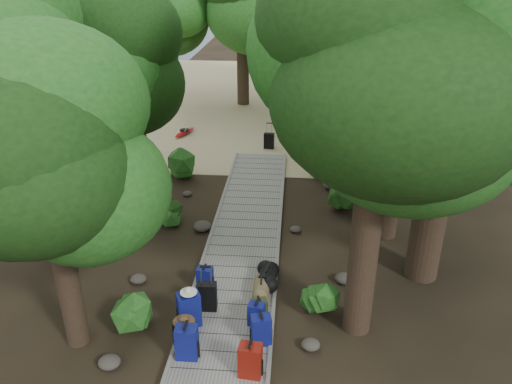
# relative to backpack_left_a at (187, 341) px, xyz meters

# --- Properties ---
(ground) EXTENTS (120.00, 120.00, 0.00)m
(ground) POSITION_rel_backpack_left_a_xyz_m (0.64, 4.19, -0.52)
(ground) COLOR #322619
(ground) RESTS_ON ground
(sand_beach) EXTENTS (40.00, 22.00, 0.02)m
(sand_beach) POSITION_rel_backpack_left_a_xyz_m (0.64, 20.19, -0.51)
(sand_beach) COLOR tan
(sand_beach) RESTS_ON ground
(boardwalk) EXTENTS (2.00, 12.00, 0.12)m
(boardwalk) POSITION_rel_backpack_left_a_xyz_m (0.64, 5.19, -0.46)
(boardwalk) COLOR gray
(boardwalk) RESTS_ON ground
(backpack_left_a) EXTENTS (0.42, 0.30, 0.79)m
(backpack_left_a) POSITION_rel_backpack_left_a_xyz_m (0.00, 0.00, 0.00)
(backpack_left_a) COLOR navy
(backpack_left_a) RESTS_ON boardwalk
(backpack_left_b) EXTENTS (0.40, 0.34, 0.62)m
(backpack_left_b) POSITION_rel_backpack_left_a_xyz_m (-0.14, 0.29, -0.09)
(backpack_left_b) COLOR black
(backpack_left_b) RESTS_ON boardwalk
(backpack_left_c) EXTENTS (0.56, 0.50, 0.87)m
(backpack_left_c) POSITION_rel_backpack_left_a_xyz_m (-0.15, 0.94, 0.04)
(backpack_left_c) COLOR navy
(backpack_left_c) RESTS_ON boardwalk
(backpack_left_d) EXTENTS (0.39, 0.30, 0.55)m
(backpack_left_d) POSITION_rel_backpack_left_a_xyz_m (-0.06, 2.33, -0.12)
(backpack_left_d) COLOR navy
(backpack_left_d) RESTS_ON boardwalk
(backpack_right_a) EXTENTS (0.45, 0.34, 0.75)m
(backpack_right_a) POSITION_rel_backpack_left_a_xyz_m (1.26, -0.36, -0.02)
(backpack_right_a) COLOR maroon
(backpack_right_a) RESTS_ON boardwalk
(backpack_right_b) EXTENTS (0.45, 0.36, 0.72)m
(backpack_right_b) POSITION_rel_backpack_left_a_xyz_m (1.40, 0.50, -0.04)
(backpack_right_b) COLOR navy
(backpack_right_b) RESTS_ON boardwalk
(backpack_right_c) EXTENTS (0.38, 0.30, 0.57)m
(backpack_right_c) POSITION_rel_backpack_left_a_xyz_m (1.26, 1.06, -0.11)
(backpack_right_c) COLOR navy
(backpack_right_c) RESTS_ON boardwalk
(backpack_right_d) EXTENTS (0.40, 0.35, 0.52)m
(backpack_right_d) POSITION_rel_backpack_left_a_xyz_m (1.30, 1.26, -0.14)
(backpack_right_d) COLOR #2D3518
(backpack_right_d) RESTS_ON boardwalk
(duffel_right_khaki) EXTENTS (0.40, 0.58, 0.38)m
(duffel_right_khaki) POSITION_rel_backpack_left_a_xyz_m (1.29, 2.08, -0.20)
(duffel_right_khaki) COLOR brown
(duffel_right_khaki) RESTS_ON boardwalk
(duffel_right_black) EXTENTS (0.55, 0.75, 0.42)m
(duffel_right_black) POSITION_rel_backpack_left_a_xyz_m (1.41, 2.52, -0.18)
(duffel_right_black) COLOR black
(duffel_right_black) RESTS_ON boardwalk
(suitcase_on_boardwalk) EXTENTS (0.44, 0.26, 0.67)m
(suitcase_on_boardwalk) POSITION_rel_backpack_left_a_xyz_m (0.14, 1.48, -0.06)
(suitcase_on_boardwalk) COLOR black
(suitcase_on_boardwalk) RESTS_ON boardwalk
(lone_suitcase_on_sand) EXTENTS (0.44, 0.29, 0.65)m
(lone_suitcase_on_sand) POSITION_rel_backpack_left_a_xyz_m (0.90, 12.15, -0.17)
(lone_suitcase_on_sand) COLOR black
(lone_suitcase_on_sand) RESTS_ON sand_beach
(hat_brown) EXTENTS (0.43, 0.43, 0.13)m
(hat_brown) POSITION_rel_backpack_left_a_xyz_m (-0.10, 0.28, 0.29)
(hat_brown) COLOR #51351E
(hat_brown) RESTS_ON backpack_left_b
(hat_white) EXTENTS (0.35, 0.35, 0.12)m
(hat_white) POSITION_rel_backpack_left_a_xyz_m (-0.12, 0.89, 0.53)
(hat_white) COLOR silver
(hat_white) RESTS_ON backpack_left_c
(kayak) EXTENTS (1.62, 3.10, 0.30)m
(kayak) POSITION_rel_backpack_left_a_xyz_m (-2.96, 13.62, -0.34)
(kayak) COLOR #B20F12
(kayak) RESTS_ON sand_beach
(sun_lounger) EXTENTS (1.15, 1.72, 0.53)m
(sun_lounger) POSITION_rel_backpack_left_a_xyz_m (3.69, 14.32, -0.23)
(sun_lounger) COLOR silver
(sun_lounger) RESTS_ON sand_beach
(tree_right_a) EXTENTS (4.98, 4.98, 8.30)m
(tree_right_a) POSITION_rel_backpack_left_a_xyz_m (3.38, 1.26, 3.63)
(tree_right_a) COLOR black
(tree_right_a) RESTS_ON ground
(tree_right_b) EXTENTS (6.28, 6.28, 11.21)m
(tree_right_b) POSITION_rel_backpack_left_a_xyz_m (5.19, 3.38, 5.09)
(tree_right_b) COLOR black
(tree_right_b) RESTS_ON ground
(tree_right_c) EXTENTS (4.97, 4.97, 8.60)m
(tree_right_c) POSITION_rel_backpack_left_a_xyz_m (4.59, 5.31, 3.78)
(tree_right_c) COLOR black
(tree_right_c) RESTS_ON ground
(tree_right_d) EXTENTS (5.75, 5.75, 10.55)m
(tree_right_d) POSITION_rel_backpack_left_a_xyz_m (6.03, 8.41, 4.76)
(tree_right_d) COLOR black
(tree_right_d) RESTS_ON ground
(tree_right_e) EXTENTS (5.07, 5.07, 9.13)m
(tree_right_e) POSITION_rel_backpack_left_a_xyz_m (5.02, 11.18, 4.05)
(tree_right_e) COLOR black
(tree_right_e) RESTS_ON ground
(tree_right_f) EXTENTS (5.42, 5.42, 9.69)m
(tree_right_f) POSITION_rel_backpack_left_a_xyz_m (6.79, 14.06, 4.33)
(tree_right_f) COLOR black
(tree_right_f) RESTS_ON ground
(tree_left_a) EXTENTS (3.86, 3.86, 6.44)m
(tree_left_a) POSITION_rel_backpack_left_a_xyz_m (-2.37, 0.39, 2.70)
(tree_left_a) COLOR black
(tree_left_a) RESTS_ON ground
(tree_left_b) EXTENTS (4.52, 4.52, 8.13)m
(tree_left_b) POSITION_rel_backpack_left_a_xyz_m (-4.59, 4.02, 3.55)
(tree_left_b) COLOR black
(tree_left_b) RESTS_ON ground
(tree_left_c) EXTENTS (4.02, 4.02, 7.00)m
(tree_left_c) POSITION_rel_backpack_left_a_xyz_m (-3.61, 7.39, 2.98)
(tree_left_c) COLOR black
(tree_left_c) RESTS_ON ground
(tree_back_a) EXTENTS (5.23, 5.23, 9.05)m
(tree_back_a) POSITION_rel_backpack_left_a_xyz_m (-0.88, 19.00, 4.01)
(tree_back_a) COLOR black
(tree_back_a) RESTS_ON ground
(tree_back_c) EXTENTS (5.52, 5.52, 9.93)m
(tree_back_c) POSITION_rel_backpack_left_a_xyz_m (5.86, 19.40, 4.45)
(tree_back_c) COLOR black
(tree_back_c) RESTS_ON ground
(tree_back_d) EXTENTS (4.23, 4.23, 7.06)m
(tree_back_d) POSITION_rel_backpack_left_a_xyz_m (-4.73, 18.95, 3.01)
(tree_back_d) COLOR black
(tree_back_d) RESTS_ON ground
(palm_right_a) EXTENTS (4.87, 4.87, 8.30)m
(palm_right_a) POSITION_rel_backpack_left_a_xyz_m (3.93, 9.66, 3.64)
(palm_right_a) COLOR #124113
(palm_right_a) RESTS_ON ground
(palm_right_b) EXTENTS (4.87, 4.87, 9.40)m
(palm_right_b) POSITION_rel_backpack_left_a_xyz_m (5.85, 15.51, 4.18)
(palm_right_b) COLOR #124113
(palm_right_b) RESTS_ON ground
(palm_right_c) EXTENTS (4.62, 4.62, 7.35)m
(palm_right_c) POSITION_rel_backpack_left_a_xyz_m (3.42, 16.59, 3.16)
(palm_right_c) COLOR #124113
(palm_right_c) RESTS_ON ground
(palm_left_a) EXTENTS (4.43, 4.43, 7.05)m
(palm_left_a) POSITION_rel_backpack_left_a_xyz_m (-4.12, 10.73, 3.01)
(palm_left_a) COLOR #124113
(palm_left_a) RESTS_ON ground
(rock_left_a) EXTENTS (0.44, 0.40, 0.24)m
(rock_left_a) POSITION_rel_backpack_left_a_xyz_m (-1.48, -0.27, -0.39)
(rock_left_a) COLOR #4C473F
(rock_left_a) RESTS_ON ground
(rock_left_b) EXTENTS (0.39, 0.35, 0.22)m
(rock_left_b) POSITION_rel_backpack_left_a_xyz_m (-1.74, 2.48, -0.41)
(rock_left_b) COLOR #4C473F
(rock_left_b) RESTS_ON ground
(rock_left_c) EXTENTS (0.52, 0.47, 0.29)m
(rock_left_c) POSITION_rel_backpack_left_a_xyz_m (-0.64, 5.15, -0.37)
(rock_left_c) COLOR #4C473F
(rock_left_c) RESTS_ON ground
(rock_left_d) EXTENTS (0.31, 0.28, 0.17)m
(rock_left_d) POSITION_rel_backpack_left_a_xyz_m (-1.55, 7.41, -0.43)
(rock_left_d) COLOR #4C473F
(rock_left_d) RESTS_ON ground
(rock_right_a) EXTENTS (0.39, 0.35, 0.21)m
(rock_right_a) POSITION_rel_backpack_left_a_xyz_m (2.40, 0.54, -0.41)
(rock_right_a) COLOR #4C473F
(rock_right_a) RESTS_ON ground
(rock_right_b) EXTENTS (0.45, 0.40, 0.25)m
(rock_right_b) POSITION_rel_backpack_left_a_xyz_m (3.25, 2.88, -0.39)
(rock_right_b) COLOR #4C473F
(rock_right_b) RESTS_ON ground
(rock_right_c) EXTENTS (0.32, 0.29, 0.17)m
(rock_right_c) POSITION_rel_backpack_left_a_xyz_m (2.06, 5.29, -0.43)
(rock_right_c) COLOR #4C473F
(rock_right_c) RESTS_ON ground
(rock_right_d) EXTENTS (0.64, 0.57, 0.35)m
(rock_right_d) POSITION_rel_backpack_left_a_xyz_m (3.28, 8.34, -0.34)
(rock_right_d) COLOR #4C473F
(rock_right_d) RESTS_ON ground
(shrub_left_a) EXTENTS (0.96, 0.96, 0.86)m
(shrub_left_a) POSITION_rel_backpack_left_a_xyz_m (-1.38, 0.89, -0.08)
(shrub_left_a) COLOR #18501A
(shrub_left_a) RESTS_ON ground
(shrub_left_b) EXTENTS (0.77, 0.77, 0.69)m
(shrub_left_b) POSITION_rel_backpack_left_a_xyz_m (-1.42, 5.27, -0.17)
(shrub_left_b) COLOR #18501A
(shrub_left_b) RESTS_ON ground
(shrub_left_c) EXTENTS (1.15, 1.15, 1.03)m
(shrub_left_c) POSITION_rel_backpack_left_a_xyz_m (-2.01, 8.99, 0.00)
(shrub_left_c) COLOR #18501A
(shrub_left_c) RESTS_ON ground
(shrub_right_a) EXTENTS (0.92, 0.92, 0.82)m
(shrub_right_a) POSITION_rel_backpack_left_a_xyz_m (2.67, 1.66, -0.10)
(shrub_right_a) COLOR #18501A
(shrub_right_a) RESTS_ON ground
(shrub_right_b) EXTENTS (1.17, 1.17, 1.05)m
(shrub_right_b) POSITION_rel_backpack_left_a_xyz_m (3.53, 6.65, 0.01)
(shrub_right_b) COLOR #18501A
(shrub_right_b) RESTS_ON ground
(shrub_right_c) EXTENTS (0.95, 0.95, 0.85)m
(shrub_right_c) POSITION_rel_backpack_left_a_xyz_m (2.93, 9.52, -0.09)
(shrub_right_c) COLOR #18501A
(shrub_right_c) RESTS_ON ground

